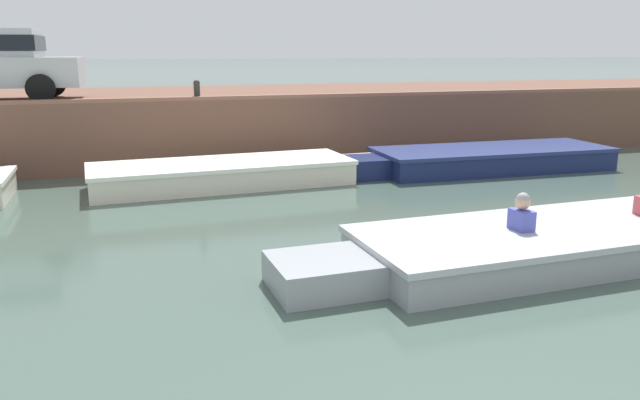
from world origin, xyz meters
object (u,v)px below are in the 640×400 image
motorboat_passing (559,241)px  mooring_bollard_mid (197,89)px  boat_moored_central_cream (235,173)px  boat_moored_east_navy (482,159)px

motorboat_passing → mooring_bollard_mid: bearing=115.3°
boat_moored_central_cream → boat_moored_east_navy: 5.65m
boat_moored_east_navy → boat_moored_central_cream: bearing=178.9°
boat_moored_central_cream → mooring_bollard_mid: (-0.47, 2.03, 1.58)m
boat_moored_east_navy → motorboat_passing: size_ratio=0.88×
motorboat_passing → mooring_bollard_mid: (-3.73, 7.89, 1.60)m
boat_moored_central_cream → boat_moored_east_navy: bearing=-1.1°
boat_moored_central_cream → boat_moored_east_navy: (5.65, -0.10, 0.01)m
boat_moored_east_navy → motorboat_passing: bearing=-112.6°
boat_moored_central_cream → motorboat_passing: bearing=-60.9°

